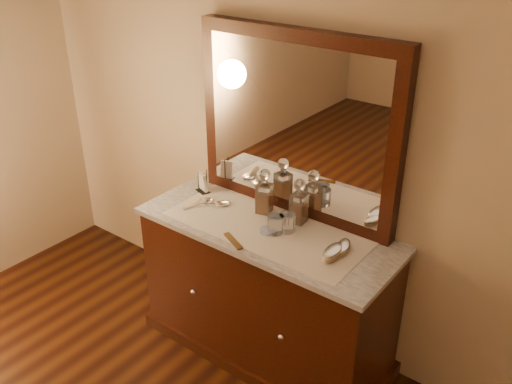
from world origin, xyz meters
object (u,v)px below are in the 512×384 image
brush_near (333,252)px  brush_far (343,247)px  napkin_rack (203,183)px  decanter_right (299,206)px  dresser_cabinet (267,293)px  comb (233,241)px  hand_mirror_inner (220,204)px  hand_mirror_outer (203,202)px  mirror_frame (296,125)px  decanter_left (264,196)px  pin_dish (268,231)px

brush_near → brush_far: size_ratio=1.12×
napkin_rack → decanter_right: size_ratio=0.54×
dresser_cabinet → napkin_rack: napkin_rack is taller
comb → dresser_cabinet: bearing=102.8°
decanter_right → hand_mirror_inner: (-0.46, -0.11, -0.09)m
brush_far → hand_mirror_outer: size_ratio=0.78×
brush_far → mirror_frame: bearing=154.3°
decanter_left → brush_far: bearing=-8.5°
pin_dish → brush_far: bearing=11.2°
hand_mirror_outer → brush_near: bearing=-1.6°
dresser_cabinet → comb: comb is taller
dresser_cabinet → mirror_frame: mirror_frame is taller
pin_dish → comb: pin_dish is taller
decanter_right → hand_mirror_outer: bearing=-164.7°
pin_dish → comb: 0.20m
mirror_frame → comb: bearing=-95.8°
mirror_frame → pin_dish: mirror_frame is taller
hand_mirror_inner → napkin_rack: bearing=161.1°
pin_dish → hand_mirror_outer: size_ratio=0.43×
decanter_left → brush_near: decanter_left is taller
pin_dish → decanter_right: 0.21m
mirror_frame → decanter_left: size_ratio=4.59×
napkin_rack → brush_far: (0.98, -0.06, -0.03)m
dresser_cabinet → pin_dish: bearing=-49.1°
brush_far → hand_mirror_inner: (-0.79, -0.01, -0.01)m
comb → hand_mirror_inner: 0.40m
decanter_right → dresser_cabinet: bearing=-128.4°
dresser_cabinet → napkin_rack: 0.74m
pin_dish → brush_near: 0.38m
pin_dish → napkin_rack: napkin_rack is taller
decanter_left → brush_far: 0.56m
brush_near → hand_mirror_inner: bearing=174.9°
pin_dish → napkin_rack: 0.60m
decanter_left → decanter_right: (0.21, 0.02, -0.00)m
brush_near → hand_mirror_inner: 0.78m
decanter_left → hand_mirror_inner: size_ratio=1.59×
dresser_cabinet → hand_mirror_inner: size_ratio=8.54×
dresser_cabinet → decanter_right: (0.11, 0.14, 0.54)m
pin_dish → napkin_rack: bearing=166.6°
brush_near → hand_mirror_inner: size_ratio=1.08×
mirror_frame → decanter_left: mirror_frame is taller
comb → hand_mirror_outer: 0.45m
comb → decanter_right: 0.41m
dresser_cabinet → hand_mirror_inner: (-0.35, 0.03, 0.45)m
comb → decanter_right: decanter_right is taller
decanter_left → napkin_rack: bearing=-177.2°
hand_mirror_outer → mirror_frame: bearing=30.4°
brush_near → mirror_frame: bearing=145.9°
comb → brush_far: bearing=53.1°
napkin_rack → decanter_right: (0.65, 0.04, 0.05)m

